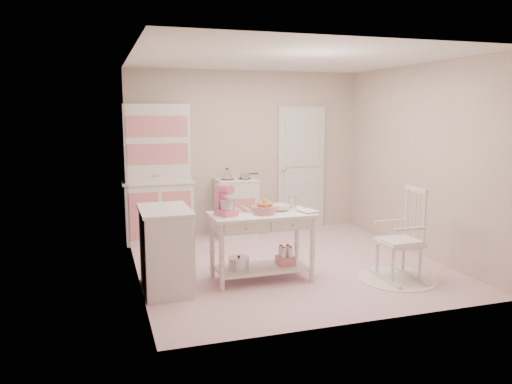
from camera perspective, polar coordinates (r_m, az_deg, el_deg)
room_shell at (r=6.27m, az=3.84°, el=6.29°), size 3.84×3.84×2.62m
door at (r=8.41m, az=5.17°, el=2.75°), size 0.82×0.05×2.04m
hutch at (r=7.60m, az=-11.18°, el=2.06°), size 1.06×0.50×2.08m
stove at (r=7.86m, az=-2.28°, el=-1.81°), size 0.62×0.57×0.92m
base_cabinet at (r=5.63m, az=-10.30°, el=-6.46°), size 0.54×0.84×0.92m
lace_rug at (r=6.22m, az=15.85°, el=-9.51°), size 0.92×0.92×0.01m
rocking_chair at (r=6.07m, az=16.07°, el=-4.64°), size 0.49×0.73×1.10m
work_table at (r=5.87m, az=0.66°, el=-6.26°), size 1.20×0.60×0.80m
stand_mixer at (r=5.65m, az=-3.44°, el=-0.97°), size 0.29×0.33×0.34m
cookie_tray at (r=5.90m, az=-1.26°, el=-2.11°), size 0.34×0.24×0.02m
bread_basket at (r=5.73m, az=1.02°, el=-2.08°), size 0.25×0.25×0.09m
mixing_bowl at (r=5.93m, az=2.82°, el=-1.78°), size 0.24×0.24×0.07m
metal_pitcher at (r=6.06m, az=4.15°, el=-1.09°), size 0.10×0.10×0.17m
recipe_book at (r=5.82m, az=5.26°, el=-2.27°), size 0.23×0.27×0.02m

